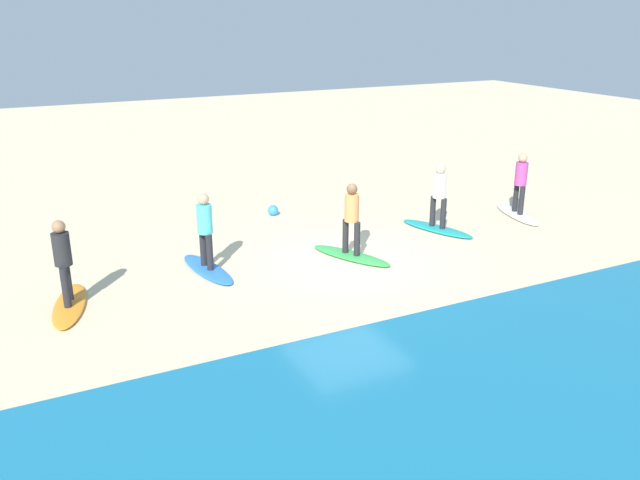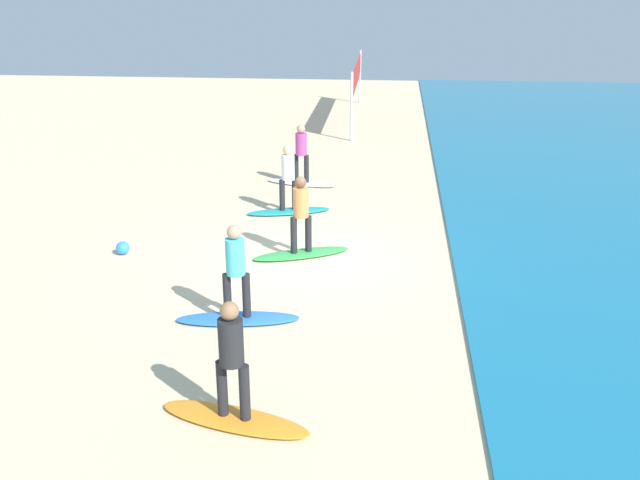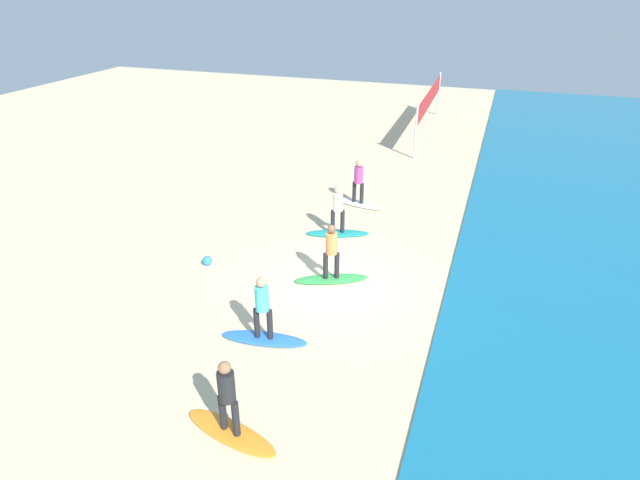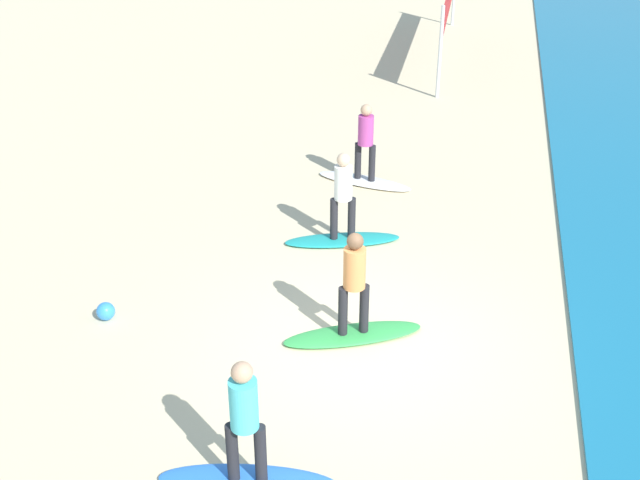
# 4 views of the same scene
# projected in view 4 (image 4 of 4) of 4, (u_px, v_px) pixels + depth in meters

# --- Properties ---
(ground_plane) EXTENTS (60.00, 60.00, 0.00)m
(ground_plane) POSITION_uv_depth(u_px,v_px,m) (362.00, 346.00, 11.54)
(ground_plane) COLOR beige
(surfboard_white) EXTENTS (1.07, 2.17, 0.09)m
(surfboard_white) POSITION_uv_depth(u_px,v_px,m) (364.00, 181.00, 16.72)
(surfboard_white) COLOR white
(surfboard_white) RESTS_ON ground
(surfer_white) EXTENTS (0.32, 0.45, 1.64)m
(surfer_white) POSITION_uv_depth(u_px,v_px,m) (366.00, 137.00, 16.26)
(surfer_white) COLOR #232328
(surfer_white) RESTS_ON surfboard_white
(surfboard_teal) EXTENTS (1.20, 2.17, 0.09)m
(surfboard_teal) POSITION_uv_depth(u_px,v_px,m) (342.00, 240.00, 14.37)
(surfboard_teal) COLOR teal
(surfboard_teal) RESTS_ON ground
(surfer_teal) EXTENTS (0.32, 0.44, 1.64)m
(surfer_teal) POSITION_uv_depth(u_px,v_px,m) (343.00, 190.00, 13.91)
(surfer_teal) COLOR #232328
(surfer_teal) RESTS_ON surfboard_teal
(surfboard_green) EXTENTS (1.39, 2.14, 0.09)m
(surfboard_green) POSITION_uv_depth(u_px,v_px,m) (353.00, 334.00, 11.72)
(surfboard_green) COLOR green
(surfboard_green) RESTS_ON ground
(surfer_green) EXTENTS (0.32, 0.43, 1.64)m
(surfer_green) POSITION_uv_depth(u_px,v_px,m) (354.00, 277.00, 11.26)
(surfer_green) COLOR #232328
(surfer_green) RESTS_ON surfboard_green
(surfer_blue) EXTENTS (0.32, 0.46, 1.64)m
(surfer_blue) POSITION_uv_depth(u_px,v_px,m) (244.00, 415.00, 8.64)
(surfer_blue) COLOR #232328
(surfer_blue) RESTS_ON surfboard_blue
(volleyball_net) EXTENTS (9.10, 0.29, 2.50)m
(volleyball_net) POSITION_uv_depth(u_px,v_px,m) (450.00, 0.00, 25.01)
(volleyball_net) COLOR silver
(volleyball_net) RESTS_ON ground
(beach_ball) EXTENTS (0.28, 0.28, 0.28)m
(beach_ball) POSITION_uv_depth(u_px,v_px,m) (106.00, 311.00, 12.10)
(beach_ball) COLOR #338CE5
(beach_ball) RESTS_ON ground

